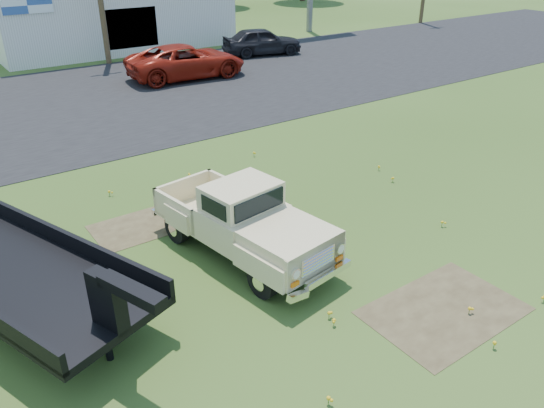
{
  "coord_description": "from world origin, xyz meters",
  "views": [
    {
      "loc": [
        -5.92,
        -7.72,
        6.48
      ],
      "look_at": [
        0.27,
        1.0,
        1.01
      ],
      "focal_mm": 35.0,
      "sensor_mm": 36.0,
      "label": 1
    }
  ],
  "objects": [
    {
      "name": "commercial_building",
      "position": [
        6.0,
        26.99,
        2.1
      ],
      "size": [
        14.2,
        8.2,
        4.15
      ],
      "color": "silver",
      "rests_on": "ground"
    },
    {
      "name": "dark_sedan",
      "position": [
        12.29,
        18.94,
        0.79
      ],
      "size": [
        4.96,
        2.99,
        1.58
      ],
      "primitive_type": "imported",
      "rotation": [
        0.0,
        0.0,
        1.31
      ],
      "color": "black",
      "rests_on": "ground"
    },
    {
      "name": "flatbed_trailer",
      "position": [
        -5.1,
        1.92,
        0.94
      ],
      "size": [
        4.5,
        7.24,
        1.87
      ],
      "primitive_type": null,
      "rotation": [
        0.0,
        0.0,
        0.35
      ],
      "color": "black",
      "rests_on": "ground"
    },
    {
      "name": "dirt_patch_a",
      "position": [
        1.5,
        -3.0,
        0.0
      ],
      "size": [
        3.0,
        2.0,
        0.01
      ],
      "primitive_type": "cube",
      "color": "#443824",
      "rests_on": "ground"
    },
    {
      "name": "ground",
      "position": [
        0.0,
        0.0,
        0.0
      ],
      "size": [
        140.0,
        140.0,
        0.0
      ],
      "primitive_type": "plane",
      "color": "#2E4B18",
      "rests_on": "ground"
    },
    {
      "name": "dirt_patch_b",
      "position": [
        -2.0,
        3.5,
        0.0
      ],
      "size": [
        2.2,
        1.6,
        0.01
      ],
      "primitive_type": "cube",
      "color": "#443824",
      "rests_on": "ground"
    },
    {
      "name": "asphalt_lot",
      "position": [
        0.0,
        15.0,
        0.0
      ],
      "size": [
        90.0,
        14.0,
        0.02
      ],
      "primitive_type": "cube",
      "color": "black",
      "rests_on": "ground"
    },
    {
      "name": "vintage_pickup_truck",
      "position": [
        -0.56,
        0.97,
        0.87
      ],
      "size": [
        2.55,
        5.03,
        1.74
      ],
      "primitive_type": null,
      "rotation": [
        0.0,
        0.0,
        0.15
      ],
      "color": "beige",
      "rests_on": "ground"
    },
    {
      "name": "red_pickup",
      "position": [
        6.03,
        16.44,
        0.82
      ],
      "size": [
        6.03,
        3.09,
        1.63
      ],
      "primitive_type": "imported",
      "rotation": [
        0.0,
        0.0,
        1.5
      ],
      "color": "maroon",
      "rests_on": "ground"
    }
  ]
}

